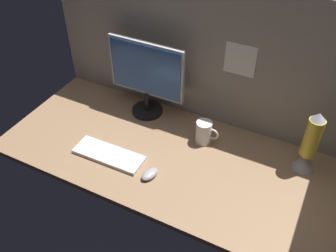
{
  "coord_description": "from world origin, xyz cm",
  "views": [
    {
      "loc": [
        60.29,
        -125.41,
        136.8
      ],
      "look_at": [
        -11.86,
        0.0,
        14.0
      ],
      "focal_mm": 40.27,
      "sensor_mm": 36.0,
      "label": 1
    }
  ],
  "objects_px": {
    "keyboard": "(109,155)",
    "lava_lamp": "(309,146)",
    "mug_ceramic_white": "(204,132)",
    "monitor": "(146,75)",
    "mouse": "(150,174)"
  },
  "relations": [
    {
      "from": "keyboard",
      "to": "mouse",
      "type": "bearing_deg",
      "value": -7.18
    },
    {
      "from": "keyboard",
      "to": "lava_lamp",
      "type": "xyz_separation_m",
      "value": [
        0.9,
        0.37,
        0.13
      ]
    },
    {
      "from": "mug_ceramic_white",
      "to": "lava_lamp",
      "type": "xyz_separation_m",
      "value": [
        0.51,
        0.05,
        0.08
      ]
    },
    {
      "from": "keyboard",
      "to": "mouse",
      "type": "height_order",
      "value": "mouse"
    },
    {
      "from": "keyboard",
      "to": "lava_lamp",
      "type": "distance_m",
      "value": 0.98
    },
    {
      "from": "mouse",
      "to": "lava_lamp",
      "type": "height_order",
      "value": "lava_lamp"
    },
    {
      "from": "mouse",
      "to": "mug_ceramic_white",
      "type": "distance_m",
      "value": 0.38
    },
    {
      "from": "keyboard",
      "to": "lava_lamp",
      "type": "height_order",
      "value": "lava_lamp"
    },
    {
      "from": "lava_lamp",
      "to": "mug_ceramic_white",
      "type": "bearing_deg",
      "value": -174.82
    },
    {
      "from": "keyboard",
      "to": "mug_ceramic_white",
      "type": "bearing_deg",
      "value": 38.85
    },
    {
      "from": "monitor",
      "to": "lava_lamp",
      "type": "distance_m",
      "value": 0.92
    },
    {
      "from": "monitor",
      "to": "lava_lamp",
      "type": "height_order",
      "value": "monitor"
    },
    {
      "from": "mouse",
      "to": "lava_lamp",
      "type": "xyz_separation_m",
      "value": [
        0.65,
        0.4,
        0.13
      ]
    },
    {
      "from": "mug_ceramic_white",
      "to": "monitor",
      "type": "bearing_deg",
      "value": 166.34
    },
    {
      "from": "monitor",
      "to": "mug_ceramic_white",
      "type": "height_order",
      "value": "monitor"
    }
  ]
}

